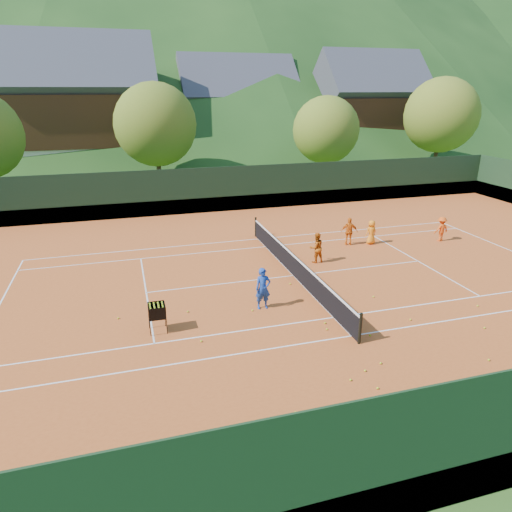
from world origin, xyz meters
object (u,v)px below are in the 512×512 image
object	(u,v)px
coach	(263,289)
tennis_net	(294,265)
student_d	(441,229)
student_c	(371,232)
chalet_mid	(237,116)
student_a	(316,248)
ball_hopper	(157,311)
chalet_left	(81,113)
chalet_right	(367,113)
student_b	(349,231)

from	to	relation	value
coach	tennis_net	distance (m)	3.49
student_d	coach	bearing A→B (deg)	18.43
tennis_net	student_c	bearing A→B (deg)	28.49
chalet_mid	student_d	bearing A→B (deg)	-83.82
student_a	student_c	bearing A→B (deg)	-161.49
student_d	ball_hopper	world-z (taller)	student_d
chalet_left	chalet_right	distance (m)	30.00
student_b	chalet_mid	size ratio (longest dim) A/B	0.12
coach	chalet_mid	bearing A→B (deg)	78.33
coach	student_a	distance (m)	5.52
student_b	ball_hopper	distance (m)	12.35
coach	student_b	xyz separation A→B (m)	(6.56, 5.83, -0.06)
student_b	student_c	bearing A→B (deg)	-166.82
student_c	tennis_net	world-z (taller)	student_c
coach	chalet_left	distance (m)	33.91
student_c	chalet_mid	size ratio (longest dim) A/B	0.10
student_b	tennis_net	world-z (taller)	student_b
student_b	tennis_net	distance (m)	5.36
student_b	chalet_mid	bearing A→B (deg)	-71.49
student_d	student_b	bearing A→B (deg)	-13.62
ball_hopper	student_d	bearing A→B (deg)	20.09
student_d	chalet_right	world-z (taller)	chalet_right
chalet_left	chalet_right	xyz separation A→B (m)	(30.00, 0.00, -0.39)
student_d	tennis_net	size ratio (longest dim) A/B	0.11
student_d	chalet_mid	world-z (taller)	chalet_mid
student_d	chalet_left	size ratio (longest dim) A/B	0.10
chalet_right	student_c	bearing A→B (deg)	-118.20
tennis_net	chalet_right	bearing A→B (deg)	56.31
student_a	student_b	bearing A→B (deg)	-150.13
coach	student_c	bearing A→B (deg)	37.05
student_c	chalet_right	world-z (taller)	chalet_right
student_b	chalet_mid	world-z (taller)	chalet_mid
student_a	chalet_left	xyz separation A→B (m)	(-11.62, 28.71, 4.90)
student_c	chalet_right	bearing A→B (deg)	-125.23
ball_hopper	chalet_mid	distance (m)	39.48
student_b	tennis_net	xyz separation A→B (m)	(-4.31, -3.18, -0.24)
student_c	student_d	world-z (taller)	student_d
student_c	student_d	size ratio (longest dim) A/B	0.97
student_a	chalet_right	distance (m)	34.39
student_b	student_c	size ratio (longest dim) A/B	1.14
tennis_net	chalet_mid	distance (m)	34.81
student_a	student_d	xyz separation A→B (m)	(7.80, 1.11, -0.06)
chalet_left	ball_hopper	bearing A→B (deg)	-83.49
coach	student_b	world-z (taller)	coach
chalet_left	student_b	bearing A→B (deg)	-61.92
chalet_mid	chalet_right	size ratio (longest dim) A/B	1.06
ball_hopper	chalet_right	world-z (taller)	chalet_right
student_b	chalet_right	size ratio (longest dim) A/B	0.12
student_a	tennis_net	distance (m)	2.08
student_c	student_b	bearing A→B (deg)	-15.49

